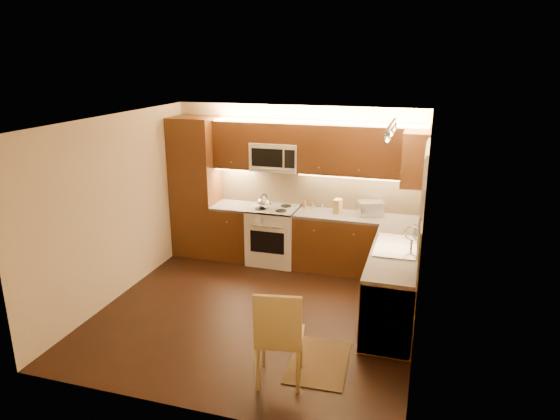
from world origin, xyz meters
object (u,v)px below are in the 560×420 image
(toaster_oven, at_px, (370,208))
(knife_block, at_px, (338,206))
(soap_bottle, at_px, (418,226))
(stove, at_px, (273,235))
(dining_chair, at_px, (280,334))
(sink, at_px, (397,241))
(microwave, at_px, (276,156))
(kettle, at_px, (264,201))

(toaster_oven, bearing_deg, knife_block, 160.57)
(toaster_oven, height_order, soap_bottle, soap_bottle)
(stove, relative_size, dining_chair, 0.87)
(stove, relative_size, knife_block, 4.26)
(knife_block, height_order, dining_chair, knife_block)
(stove, distance_m, soap_bottle, 2.37)
(stove, bearing_deg, sink, -29.36)
(stove, height_order, dining_chair, dining_chair)
(dining_chair, bearing_deg, sink, 51.45)
(microwave, xyz_separation_m, kettle, (-0.13, -0.21, -0.68))
(sink, relative_size, toaster_oven, 2.36)
(toaster_oven, relative_size, dining_chair, 0.34)
(kettle, bearing_deg, knife_block, 25.53)
(kettle, height_order, toaster_oven, kettle)
(sink, bearing_deg, toaster_oven, 111.62)
(sink, xyz_separation_m, toaster_oven, (-0.49, 1.24, 0.03))
(toaster_oven, distance_m, dining_chair, 3.17)
(microwave, bearing_deg, soap_bottle, -16.64)
(microwave, bearing_deg, sink, -32.21)
(toaster_oven, distance_m, knife_block, 0.50)
(microwave, relative_size, knife_block, 3.52)
(sink, bearing_deg, kettle, 153.85)
(knife_block, bearing_deg, microwave, -170.30)
(sink, bearing_deg, microwave, 147.79)
(kettle, distance_m, soap_bottle, 2.42)
(microwave, bearing_deg, kettle, -122.16)
(kettle, xyz_separation_m, dining_chair, (1.14, -2.90, -0.51))
(dining_chair, bearing_deg, kettle, 101.13)
(toaster_oven, xyz_separation_m, knife_block, (-0.49, -0.02, -0.00))
(microwave, height_order, soap_bottle, microwave)
(stove, bearing_deg, soap_bottle, -13.42)
(sink, distance_m, toaster_oven, 1.33)
(microwave, height_order, sink, microwave)
(soap_bottle, bearing_deg, dining_chair, -101.84)
(toaster_oven, bearing_deg, dining_chair, -121.37)
(soap_bottle, bearing_deg, sink, -97.16)
(stove, xyz_separation_m, kettle, (-0.13, -0.08, 0.58))
(kettle, bearing_deg, soap_bottle, 6.26)
(knife_block, bearing_deg, dining_chair, -77.98)
(kettle, relative_size, toaster_oven, 0.66)
(dining_chair, bearing_deg, soap_bottle, 52.87)
(microwave, height_order, kettle, microwave)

